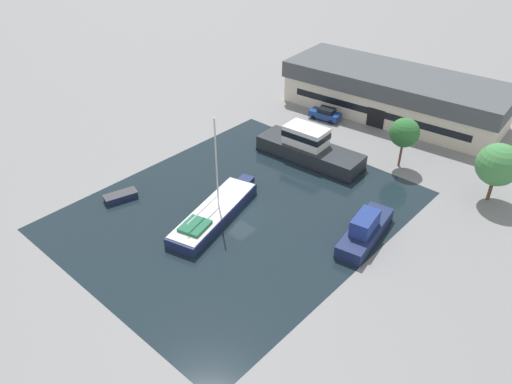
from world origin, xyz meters
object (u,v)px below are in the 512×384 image
parked_car (325,114)px  small_dinghy (121,196)px  quay_tree_by_water (498,165)px  motor_cruiser (309,148)px  warehouse_building (394,94)px  cabin_boat (365,230)px  sailboat_moored (215,212)px  quay_tree_near_building (404,133)px

parked_car → small_dinghy: size_ratio=1.21×
quay_tree_by_water → motor_cruiser: quay_tree_by_water is taller
warehouse_building → cabin_boat: bearing=-70.6°
sailboat_moored → quay_tree_near_building: bearing=53.6°
quay_tree_by_water → cabin_boat: quay_tree_by_water is taller
motor_cruiser → cabin_boat: (12.97, -8.49, -0.42)m
quay_tree_near_building → cabin_boat: bearing=-73.5°
quay_tree_near_building → cabin_boat: 15.13m
quay_tree_near_building → quay_tree_by_water: size_ratio=0.93×
warehouse_building → cabin_boat: (12.00, -26.27, -1.98)m
parked_car → motor_cruiser: 11.19m
quay_tree_by_water → small_dinghy: 38.34m
quay_tree_by_water → cabin_boat: size_ratio=0.73×
parked_car → sailboat_moored: bearing=-177.7°
motor_cruiser → small_dinghy: motor_cruiser is taller
parked_car → cabin_boat: bearing=-145.2°
cabin_boat → quay_tree_near_building: bearing=96.8°
quay_tree_near_building → sailboat_moored: 23.13m
warehouse_building → motor_cruiser: size_ratio=2.32×
sailboat_moored → small_dinghy: 10.50m
motor_cruiser → small_dinghy: size_ratio=3.60×
sailboat_moored → motor_cruiser: sailboat_moored is taller
sailboat_moored → small_dinghy: sailboat_moored is taller
sailboat_moored → small_dinghy: bearing=-170.3°
quay_tree_near_building → small_dinghy: bearing=-125.2°
warehouse_building → small_dinghy: size_ratio=8.36×
quay_tree_by_water → sailboat_moored: sailboat_moored is taller
small_dinghy → cabin_boat: (22.23, 11.37, 0.65)m
parked_car → sailboat_moored: size_ratio=0.33×
motor_cruiser → warehouse_building: bearing=-7.1°
quay_tree_near_building → small_dinghy: size_ratio=1.62×
quay_tree_by_water → motor_cruiser: 20.06m
quay_tree_near_building → parked_car: size_ratio=1.33×
quay_tree_by_water → cabin_boat: bearing=-113.0°
parked_car → motor_cruiser: bearing=-163.6°
motor_cruiser → quay_tree_by_water: bearing=-77.1°
sailboat_moored → small_dinghy: size_ratio=3.65×
quay_tree_near_building → motor_cruiser: 10.83m
sailboat_moored → parked_car: bearing=86.6°
parked_car → cabin_boat: (17.75, -18.59, 0.16)m
quay_tree_by_water → cabin_boat: 15.79m
quay_tree_by_water → parked_car: quay_tree_by_water is taller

